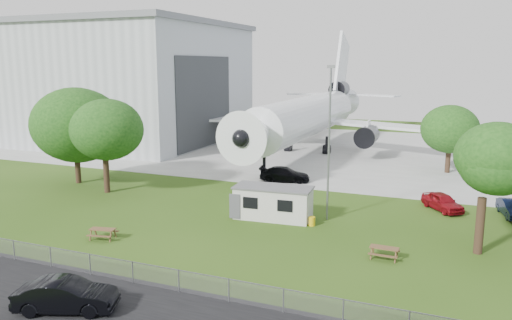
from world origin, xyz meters
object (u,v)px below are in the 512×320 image
at_px(hangar, 100,81).
at_px(site_cabin, 273,203).
at_px(picnic_east, 384,258).
at_px(car_centre_sedan, 66,296).
at_px(airliner, 310,114).
at_px(picnic_west, 103,239).

relative_size(hangar, site_cabin, 6.28).
distance_m(picnic_east, car_centre_sedan, 18.97).
height_order(hangar, site_cabin, hangar).
relative_size(airliner, site_cabin, 6.97).
height_order(picnic_west, picnic_east, same).
bearing_deg(picnic_east, site_cabin, 152.53).
xyz_separation_m(site_cabin, picnic_west, (-9.49, -9.08, -1.31)).
height_order(site_cabin, picnic_east, site_cabin).
bearing_deg(picnic_west, car_centre_sedan, -72.67).
distance_m(hangar, car_centre_sedan, 62.88).
bearing_deg(car_centre_sedan, picnic_east, -67.59).
bearing_deg(picnic_east, airliner, 114.62).
xyz_separation_m(picnic_east, car_centre_sedan, (-13.72, -13.07, 0.82)).
relative_size(hangar, picnic_west, 23.89).
distance_m(airliner, car_centre_sedan, 49.56).
bearing_deg(picnic_west, hangar, 116.66).
distance_m(site_cabin, picnic_west, 13.20).
height_order(hangar, picnic_west, hangar).
height_order(hangar, airliner, hangar).
bearing_deg(picnic_east, car_centre_sedan, -135.08).
xyz_separation_m(hangar, site_cabin, (42.12, -31.20, -8.09)).
bearing_deg(site_cabin, hangar, 143.47).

